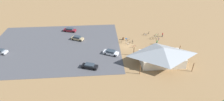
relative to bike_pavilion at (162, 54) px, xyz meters
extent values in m
plane|color=#937047|center=(8.30, -10.32, -2.90)|extent=(160.00, 160.00, 0.00)
cube|color=#4C4C51|center=(32.40, -11.86, -2.87)|extent=(43.00, 32.50, 0.05)
cube|color=beige|center=(0.00, 0.00, -1.51)|extent=(12.03, 6.80, 2.79)
pyramid|color=#93999E|center=(0.00, 0.00, 1.05)|extent=(14.72, 9.49, 2.33)
cylinder|color=brown|center=(-7.16, -4.54, -1.51)|extent=(0.20, 0.20, 2.79)
cylinder|color=brown|center=(7.16, -4.54, -1.51)|extent=(0.20, 0.20, 2.79)
cylinder|color=brown|center=(-7.16, 4.54, -1.51)|extent=(0.20, 0.20, 2.79)
cylinder|color=brown|center=(7.16, 4.54, -1.51)|extent=(0.20, 0.20, 2.79)
cylinder|color=brown|center=(9.06, -14.68, -2.45)|extent=(0.60, 0.60, 0.90)
cylinder|color=#99999E|center=(8.45, -11.94, -1.80)|extent=(0.08, 0.08, 2.20)
cube|color=#1959B2|center=(8.45, -11.94, -1.00)|extent=(0.56, 0.04, 0.40)
torus|color=black|center=(6.09, -11.94, -2.53)|extent=(0.06, 0.74, 0.74)
torus|color=black|center=(6.06, -13.02, -2.53)|extent=(0.06, 0.74, 0.74)
cylinder|color=black|center=(6.08, -12.48, -2.41)|extent=(0.07, 1.00, 0.04)
cylinder|color=black|center=(6.08, -12.29, -2.30)|extent=(0.04, 0.04, 0.46)
cube|color=black|center=(6.08, -12.29, -2.07)|extent=(0.09, 0.20, 0.05)
cylinder|color=black|center=(6.06, -12.91, -2.29)|extent=(0.04, 0.04, 0.48)
cylinder|color=black|center=(6.06, -12.91, -2.05)|extent=(0.48, 0.05, 0.03)
torus|color=black|center=(-3.22, -16.80, -2.58)|extent=(0.61, 0.30, 0.65)
torus|color=black|center=(-4.22, -17.24, -2.58)|extent=(0.61, 0.30, 0.65)
cylinder|color=#1E7F38|center=(-3.72, -17.02, -2.47)|extent=(0.93, 0.45, 0.04)
cylinder|color=#1E7F38|center=(-3.54, -16.94, -2.40)|extent=(0.04, 0.04, 0.34)
cube|color=black|center=(-3.54, -16.94, -2.23)|extent=(0.22, 0.15, 0.05)
cylinder|color=#1E7F38|center=(-4.12, -17.20, -2.34)|extent=(0.04, 0.04, 0.46)
cylinder|color=black|center=(-4.12, -17.20, -2.11)|extent=(0.23, 0.45, 0.03)
torus|color=black|center=(-1.53, -13.99, -2.54)|extent=(0.69, 0.25, 0.71)
torus|color=black|center=(-0.60, -14.28, -2.54)|extent=(0.69, 0.25, 0.71)
cylinder|color=yellow|center=(-1.07, -14.14, -2.43)|extent=(0.87, 0.30, 0.04)
cylinder|color=yellow|center=(-1.23, -14.09, -2.34)|extent=(0.04, 0.04, 0.40)
cube|color=black|center=(-1.23, -14.09, -2.14)|extent=(0.21, 0.14, 0.05)
cylinder|color=yellow|center=(-0.69, -14.25, -2.31)|extent=(0.04, 0.04, 0.47)
cylinder|color=black|center=(-0.69, -14.25, -2.08)|extent=(0.17, 0.47, 0.03)
torus|color=black|center=(9.75, -13.27, -2.54)|extent=(0.15, 0.71, 0.72)
torus|color=black|center=(9.91, -12.27, -2.54)|extent=(0.15, 0.71, 0.72)
cylinder|color=orange|center=(9.83, -12.77, -2.42)|extent=(0.18, 0.93, 0.04)
cylinder|color=orange|center=(9.80, -12.95, -2.35)|extent=(0.04, 0.04, 0.37)
cube|color=black|center=(9.80, -12.95, -2.17)|extent=(0.11, 0.21, 0.05)
cylinder|color=orange|center=(9.90, -12.37, -2.33)|extent=(0.04, 0.04, 0.43)
cylinder|color=black|center=(9.90, -12.37, -2.11)|extent=(0.48, 0.11, 0.03)
torus|color=black|center=(7.35, -11.57, -2.54)|extent=(0.54, 0.54, 0.72)
torus|color=black|center=(8.13, -10.80, -2.54)|extent=(0.54, 0.54, 0.72)
cylinder|color=silver|center=(7.74, -11.19, -2.42)|extent=(0.74, 0.74, 0.04)
cylinder|color=silver|center=(7.60, -11.32, -2.31)|extent=(0.04, 0.04, 0.46)
cube|color=black|center=(7.60, -11.32, -2.08)|extent=(0.20, 0.20, 0.05)
cylinder|color=silver|center=(8.06, -10.88, -2.28)|extent=(0.04, 0.04, 0.51)
cylinder|color=black|center=(8.06, -10.88, -2.03)|extent=(0.36, 0.36, 0.03)
torus|color=black|center=(6.86, -9.03, -2.53)|extent=(0.74, 0.18, 0.75)
torus|color=black|center=(5.82, -9.24, -2.53)|extent=(0.74, 0.18, 0.75)
cylinder|color=red|center=(6.34, -9.13, -2.40)|extent=(0.97, 0.22, 0.04)
cylinder|color=red|center=(6.53, -9.10, -2.32)|extent=(0.04, 0.04, 0.42)
cube|color=black|center=(6.53, -9.10, -2.10)|extent=(0.21, 0.12, 0.05)
cylinder|color=red|center=(5.92, -9.22, -2.29)|extent=(0.04, 0.04, 0.48)
cylinder|color=black|center=(5.92, -9.22, -2.05)|extent=(0.12, 0.48, 0.03)
torus|color=black|center=(7.64, -13.77, -2.56)|extent=(0.46, 0.54, 0.67)
torus|color=black|center=(6.95, -14.62, -2.56)|extent=(0.46, 0.54, 0.67)
cylinder|color=#B7B7BC|center=(7.29, -14.20, -2.45)|extent=(0.66, 0.80, 0.04)
cylinder|color=#B7B7BC|center=(7.42, -14.05, -2.34)|extent=(0.04, 0.04, 0.44)
cube|color=black|center=(7.42, -14.05, -2.12)|extent=(0.19, 0.21, 0.05)
cylinder|color=#B7B7BC|center=(7.02, -14.54, -2.35)|extent=(0.04, 0.04, 0.44)
cylinder|color=black|center=(7.02, -14.54, -2.13)|extent=(0.39, 0.33, 0.03)
torus|color=black|center=(0.88, -17.77, -2.56)|extent=(0.42, 0.59, 0.69)
torus|color=black|center=(0.32, -16.96, -2.56)|extent=(0.42, 0.59, 0.69)
cylinder|color=#2347B7|center=(0.60, -17.37, -2.44)|extent=(0.55, 0.77, 0.04)
cylinder|color=#2347B7|center=(0.70, -17.51, -2.36)|extent=(0.04, 0.04, 0.39)
cube|color=black|center=(0.70, -17.51, -2.16)|extent=(0.18, 0.21, 0.05)
cylinder|color=#2347B7|center=(0.37, -17.04, -2.34)|extent=(0.04, 0.04, 0.42)
cylinder|color=black|center=(0.37, -17.04, -2.13)|extent=(0.41, 0.30, 0.03)
torus|color=black|center=(-3.48, -14.24, -2.56)|extent=(0.10, 0.69, 0.69)
torus|color=black|center=(-3.38, -13.18, -2.56)|extent=(0.10, 0.69, 0.69)
cylinder|color=#722D9E|center=(-3.43, -13.71, -2.44)|extent=(0.13, 0.98, 0.04)
cylinder|color=#722D9E|center=(-3.45, -13.90, -2.33)|extent=(0.04, 0.04, 0.44)
cube|color=black|center=(-3.45, -13.90, -2.11)|extent=(0.10, 0.21, 0.05)
cylinder|color=#722D9E|center=(-3.39, -13.28, -2.32)|extent=(0.04, 0.04, 0.48)
cylinder|color=black|center=(-3.39, -13.28, -2.08)|extent=(0.48, 0.08, 0.03)
torus|color=black|center=(-2.16, -15.43, -2.54)|extent=(0.63, 0.43, 0.72)
torus|color=black|center=(-3.02, -14.88, -2.54)|extent=(0.63, 0.43, 0.72)
cylinder|color=#197A7F|center=(-2.59, -15.15, -2.42)|extent=(0.81, 0.54, 0.04)
cylinder|color=#197A7F|center=(-2.44, -15.25, -2.31)|extent=(0.04, 0.04, 0.46)
cube|color=black|center=(-2.44, -15.25, -2.08)|extent=(0.21, 0.18, 0.05)
cylinder|color=#197A7F|center=(-2.93, -14.93, -2.29)|extent=(0.04, 0.04, 0.50)
cylinder|color=black|center=(-2.93, -14.93, -2.04)|extent=(0.29, 0.42, 0.03)
torus|color=black|center=(-0.85, -18.14, -2.56)|extent=(0.37, 0.61, 0.68)
torus|color=black|center=(-1.35, -19.01, -2.56)|extent=(0.37, 0.61, 0.68)
cylinder|color=black|center=(-1.10, -18.58, -2.45)|extent=(0.50, 0.82, 0.04)
cylinder|color=black|center=(-1.01, -18.42, -2.35)|extent=(0.04, 0.04, 0.43)
cube|color=black|center=(-1.01, -18.42, -2.13)|extent=(0.17, 0.21, 0.05)
cylinder|color=black|center=(-1.30, -18.93, -2.35)|extent=(0.04, 0.04, 0.42)
cylinder|color=black|center=(-1.30, -18.93, -2.14)|extent=(0.43, 0.27, 0.03)
cube|color=maroon|center=(28.66, -22.82, -2.30)|extent=(5.06, 3.03, 0.67)
cube|color=#2D3842|center=(28.66, -22.82, -1.68)|extent=(3.00, 2.22, 0.56)
cylinder|color=black|center=(30.43, -22.58, -2.53)|extent=(0.68, 0.40, 0.64)
cylinder|color=black|center=(30.00, -24.01, -2.53)|extent=(0.68, 0.40, 0.64)
cylinder|color=black|center=(27.33, -21.63, -2.53)|extent=(0.68, 0.40, 0.64)
cylinder|color=black|center=(26.89, -23.07, -2.53)|extent=(0.68, 0.40, 0.64)
cube|color=black|center=(20.45, 0.97, -2.31)|extent=(4.80, 3.06, 0.64)
cube|color=#2D3842|center=(20.45, 0.97, -1.76)|extent=(2.86, 2.23, 0.47)
cylinder|color=black|center=(22.13, 1.20, -2.53)|extent=(0.68, 0.41, 0.64)
cylinder|color=black|center=(21.65, -0.22, -2.53)|extent=(0.68, 0.41, 0.64)
cylinder|color=black|center=(19.25, 2.17, -2.53)|extent=(0.68, 0.41, 0.64)
cylinder|color=black|center=(18.77, 0.75, -2.53)|extent=(0.68, 0.41, 0.64)
cube|color=tan|center=(25.18, -15.77, -2.30)|extent=(4.68, 3.35, 0.65)
cube|color=#2D3842|center=(25.18, -15.77, -1.70)|extent=(2.84, 2.37, 0.56)
cylinder|color=black|center=(26.83, -15.71, -2.53)|extent=(0.67, 0.46, 0.64)
cylinder|color=black|center=(26.22, -17.06, -2.53)|extent=(0.67, 0.46, 0.64)
cylinder|color=black|center=(24.13, -14.49, -2.53)|extent=(0.67, 0.46, 0.64)
cylinder|color=black|center=(23.52, -15.84, -2.53)|extent=(0.67, 0.46, 0.64)
cube|color=#BCBCC1|center=(48.55, -8.76, -2.30)|extent=(4.82, 2.89, 0.65)
cylinder|color=black|center=(47.26, -7.59, -2.53)|extent=(0.67, 0.37, 0.64)
cylinder|color=black|center=(46.87, -9.19, -2.53)|extent=(0.67, 0.37, 0.64)
cube|color=white|center=(14.10, -5.54, -2.30)|extent=(5.05, 3.71, 0.65)
cube|color=#2D3842|center=(14.10, -5.54, -1.72)|extent=(3.09, 2.62, 0.52)
cylinder|color=black|center=(15.90, -5.47, -2.53)|extent=(0.67, 0.47, 0.64)
cylinder|color=black|center=(15.19, -6.98, -2.53)|extent=(0.67, 0.47, 0.64)
cylinder|color=black|center=(13.01, -4.11, -2.53)|extent=(0.67, 0.47, 0.64)
cylinder|color=black|center=(12.30, -5.62, -2.53)|extent=(0.67, 0.47, 0.64)
cube|color=#2D3347|center=(-5.52, -15.97, -2.47)|extent=(0.30, 0.36, 0.85)
cylinder|color=red|center=(-5.52, -15.97, -1.73)|extent=(0.36, 0.36, 0.63)
sphere|color=tan|center=(-5.52, -15.97, -1.29)|extent=(0.24, 0.24, 0.24)
cube|color=#2D3347|center=(-1.83, -10.51, -2.47)|extent=(0.31, 0.37, 0.87)
cylinder|color=green|center=(-1.83, -10.51, -1.73)|extent=(0.36, 0.36, 0.61)
sphere|color=tan|center=(-1.83, -10.51, -1.30)|extent=(0.24, 0.24, 0.24)
camera|label=1|loc=(17.41, 41.47, 27.84)|focal=29.09mm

